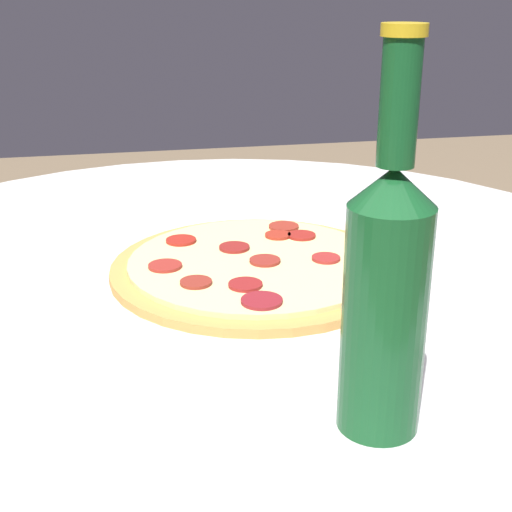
{
  "coord_description": "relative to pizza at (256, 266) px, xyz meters",
  "views": [
    {
      "loc": [
        -0.78,
        0.13,
        1.06
      ],
      "look_at": [
        -0.04,
        -0.03,
        0.77
      ],
      "focal_mm": 50.0,
      "sensor_mm": 36.0,
      "label": 1
    }
  ],
  "objects": [
    {
      "name": "pizza",
      "position": [
        0.0,
        0.0,
        0.0
      ],
      "size": [
        0.33,
        0.33,
        0.02
      ],
      "color": "#C68E47",
      "rests_on": "table"
    },
    {
      "name": "table",
      "position": [
        0.04,
        0.03,
        -0.17
      ],
      "size": [
        1.07,
        1.07,
        0.75
      ],
      "color": "silver",
      "rests_on": "ground_plane"
    },
    {
      "name": "beer_bottle",
      "position": [
        -0.32,
        -0.03,
        0.1
      ],
      "size": [
        0.06,
        0.06,
        0.29
      ],
      "color": "#144C23",
      "rests_on": "table"
    }
  ]
}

